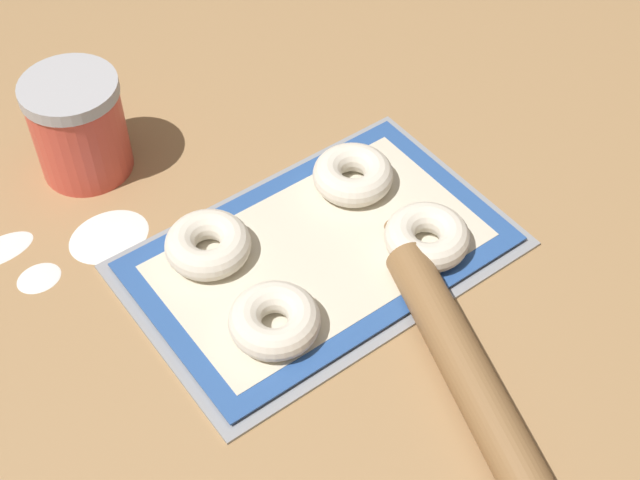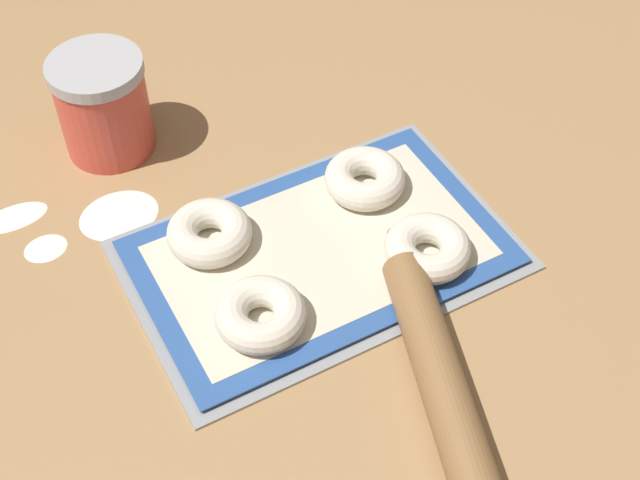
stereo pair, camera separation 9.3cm
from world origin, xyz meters
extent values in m
plane|color=#A87F51|center=(0.00, 0.00, 0.00)|extent=(2.80, 2.80, 0.00)
cube|color=#93969B|center=(-0.02, 0.01, 0.00)|extent=(0.43, 0.28, 0.01)
cube|color=#2D569E|center=(-0.02, 0.01, 0.01)|extent=(0.41, 0.26, 0.00)
cube|color=beige|center=(-0.02, 0.01, 0.01)|extent=(0.36, 0.21, 0.00)
torus|color=silver|center=(-0.12, -0.05, 0.03)|extent=(0.10, 0.10, 0.04)
torus|color=silver|center=(0.08, -0.06, 0.03)|extent=(0.10, 0.10, 0.04)
torus|color=silver|center=(-0.12, 0.08, 0.03)|extent=(0.10, 0.10, 0.04)
torus|color=silver|center=(0.08, 0.07, 0.03)|extent=(0.10, 0.10, 0.04)
cylinder|color=#DB4C3D|center=(-0.16, 0.31, 0.06)|extent=(0.11, 0.11, 0.12)
cylinder|color=#B2B2B7|center=(-0.16, 0.31, 0.12)|extent=(0.12, 0.12, 0.02)
cylinder|color=olive|center=(0.00, -0.22, 0.02)|extent=(0.14, 0.32, 0.05)
cylinder|color=olive|center=(0.06, -0.04, 0.02)|extent=(0.04, 0.05, 0.02)
ellipsoid|color=white|center=(-0.29, 0.17, 0.00)|extent=(0.05, 0.04, 0.00)
ellipsoid|color=white|center=(-0.31, 0.24, 0.00)|extent=(0.08, 0.04, 0.00)
ellipsoid|color=white|center=(-0.20, 0.18, 0.00)|extent=(0.10, 0.08, 0.00)
camera|label=1|loc=(-0.41, -0.53, 0.79)|focal=50.00mm
camera|label=2|loc=(-0.34, -0.58, 0.79)|focal=50.00mm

